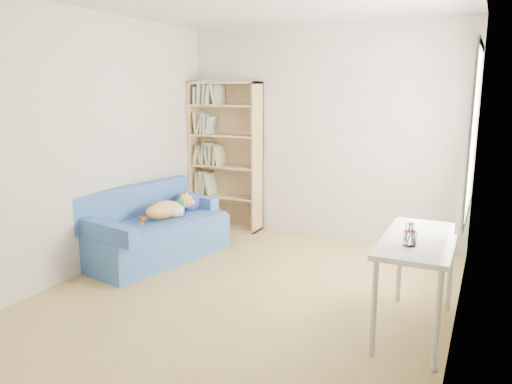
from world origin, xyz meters
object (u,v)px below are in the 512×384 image
sofa (155,230)px  pen_cup (410,237)px  desk (419,248)px  bookshelf (226,162)px

sofa → pen_cup: bearing=-3.7°
desk → pen_cup: 0.27m
sofa → bookshelf: (0.13, 1.40, 0.58)m
sofa → pen_cup: pen_cup is taller
pen_cup → desk: bearing=80.7°
bookshelf → pen_cup: (2.69, -2.18, -0.07)m
sofa → bookshelf: bookshelf is taller
sofa → pen_cup: 2.97m
desk → bookshelf: bearing=144.4°
sofa → desk: 2.93m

